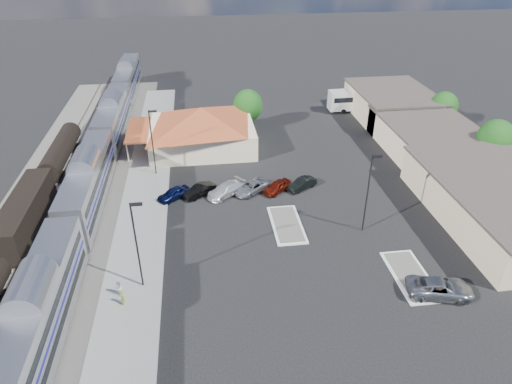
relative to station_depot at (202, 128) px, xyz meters
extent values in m
plane|color=black|center=(4.56, -24.00, -3.13)|extent=(280.00, 280.00, 0.00)
cube|color=#4C4944|center=(-16.44, -16.00, -3.07)|extent=(16.00, 100.00, 0.12)
cube|color=gray|center=(-7.44, -18.00, -3.04)|extent=(5.50, 92.00, 0.18)
cube|color=silver|center=(-13.44, -35.87, -0.08)|extent=(3.00, 20.00, 5.00)
cube|color=black|center=(-13.44, -35.87, -2.83)|extent=(2.20, 16.00, 0.60)
cube|color=silver|center=(-13.44, -14.87, -0.08)|extent=(3.00, 20.00, 5.00)
cube|color=black|center=(-13.44, -14.87, -2.83)|extent=(2.20, 16.00, 0.60)
cube|color=silver|center=(-13.44, 6.13, -0.08)|extent=(3.00, 20.00, 5.00)
cube|color=black|center=(-13.44, 6.13, -2.83)|extent=(2.20, 16.00, 0.60)
cube|color=silver|center=(-13.44, 27.13, -0.08)|extent=(3.00, 20.00, 5.00)
cube|color=black|center=(-13.44, 27.13, -2.83)|extent=(2.20, 16.00, 0.60)
cube|color=black|center=(-19.44, -19.16, -0.93)|extent=(2.80, 14.00, 3.60)
cube|color=black|center=(-19.44, -19.16, -2.83)|extent=(2.20, 12.00, 0.60)
cylinder|color=black|center=(-19.44, -3.16, -1.03)|extent=(2.80, 14.00, 2.80)
cube|color=black|center=(-19.44, -3.16, -2.83)|extent=(2.20, 12.00, 0.60)
cube|color=beige|center=(0.06, 0.00, -1.33)|extent=(15.00, 12.00, 3.60)
pyramid|color=#943F20|center=(0.06, 0.00, 1.77)|extent=(15.30, 12.24, 2.60)
cube|color=#943F20|center=(-9.04, 0.00, 0.17)|extent=(3.20, 9.60, 0.25)
cube|color=#C6B28C|center=(32.56, -24.00, -1.03)|extent=(14.00, 22.00, 4.20)
cube|color=#3F3833|center=(32.56, -24.00, 1.22)|extent=(14.40, 22.40, 0.30)
cube|color=#C6B28C|center=(32.56, -6.00, -1.13)|extent=(12.00, 18.00, 4.00)
cube|color=#3F3833|center=(32.56, -6.00, 1.02)|extent=(12.40, 18.40, 0.30)
cube|color=#C6B28C|center=(32.56, 8.00, -0.88)|extent=(12.00, 16.00, 4.50)
cube|color=#3F3833|center=(32.56, 8.00, 1.52)|extent=(12.40, 16.40, 0.30)
cube|color=silver|center=(8.56, -22.00, -3.06)|extent=(3.30, 7.50, 0.15)
cube|color=#4C4944|center=(8.56, -22.00, -2.97)|extent=(2.70, 6.90, 0.10)
cube|color=silver|center=(18.56, -32.00, -3.06)|extent=(3.30, 7.50, 0.15)
cube|color=#4C4944|center=(18.56, -32.00, -2.97)|extent=(2.70, 6.90, 0.10)
cylinder|color=black|center=(-6.44, -30.00, 1.37)|extent=(0.16, 0.16, 9.00)
cube|color=black|center=(-5.94, -30.00, 5.72)|extent=(1.00, 0.25, 0.22)
cylinder|color=black|center=(-6.44, -8.00, 1.37)|extent=(0.16, 0.16, 9.00)
cube|color=black|center=(-5.94, -8.00, 5.72)|extent=(1.00, 0.25, 0.22)
cylinder|color=black|center=(16.56, -24.00, 1.37)|extent=(0.16, 0.16, 9.00)
cube|color=black|center=(17.06, -24.00, 5.72)|extent=(1.00, 0.25, 0.22)
cylinder|color=#382314|center=(38.56, -12.00, -1.70)|extent=(0.30, 0.30, 2.86)
ellipsoid|color=#163F12|center=(38.56, -12.00, 1.09)|extent=(4.94, 4.94, 5.46)
cylinder|color=#382314|center=(38.56, 2.00, -1.86)|extent=(0.30, 0.30, 2.55)
ellipsoid|color=#163F12|center=(38.56, 2.00, 0.64)|extent=(4.41, 4.41, 4.87)
cylinder|color=#382314|center=(7.56, 6.00, -1.77)|extent=(0.30, 0.30, 2.73)
ellipsoid|color=#163F12|center=(7.56, 6.00, 0.90)|extent=(4.71, 4.71, 5.21)
imported|color=gray|center=(19.97, -34.70, -2.31)|extent=(6.34, 3.91, 1.64)
cube|color=white|center=(28.56, 12.00, -1.03)|extent=(11.74, 2.66, 3.32)
cube|color=black|center=(28.56, 12.00, -0.63)|extent=(10.80, 2.69, 0.88)
cylinder|color=black|center=(32.67, 10.90, -2.69)|extent=(0.88, 0.30, 0.88)
cylinder|color=black|center=(32.65, 13.18, -2.69)|extent=(0.88, 0.30, 0.88)
cylinder|color=black|center=(25.06, 10.82, -2.69)|extent=(0.88, 0.30, 0.88)
cylinder|color=black|center=(25.03, 13.11, -2.69)|extent=(0.88, 0.30, 0.88)
imported|color=#9BBA3A|center=(-7.88, -32.32, -2.17)|extent=(0.56, 0.67, 1.57)
imported|color=white|center=(-8.40, -31.10, -2.14)|extent=(0.68, 0.84, 1.63)
imported|color=#0D1643|center=(-3.94, -14.54, -2.43)|extent=(4.32, 3.78, 1.41)
imported|color=black|center=(-0.82, -14.24, -2.43)|extent=(4.37, 3.63, 1.41)
imported|color=white|center=(2.38, -14.54, -2.38)|extent=(5.38, 4.80, 1.50)
imported|color=#96989E|center=(5.58, -14.24, -2.46)|extent=(5.19, 4.76, 1.35)
imported|color=maroon|center=(8.78, -14.54, -2.42)|extent=(4.27, 3.94, 1.42)
imported|color=black|center=(11.98, -14.24, -2.45)|extent=(4.24, 3.44, 1.36)
camera|label=1|loc=(-0.37, -62.96, 25.59)|focal=32.00mm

